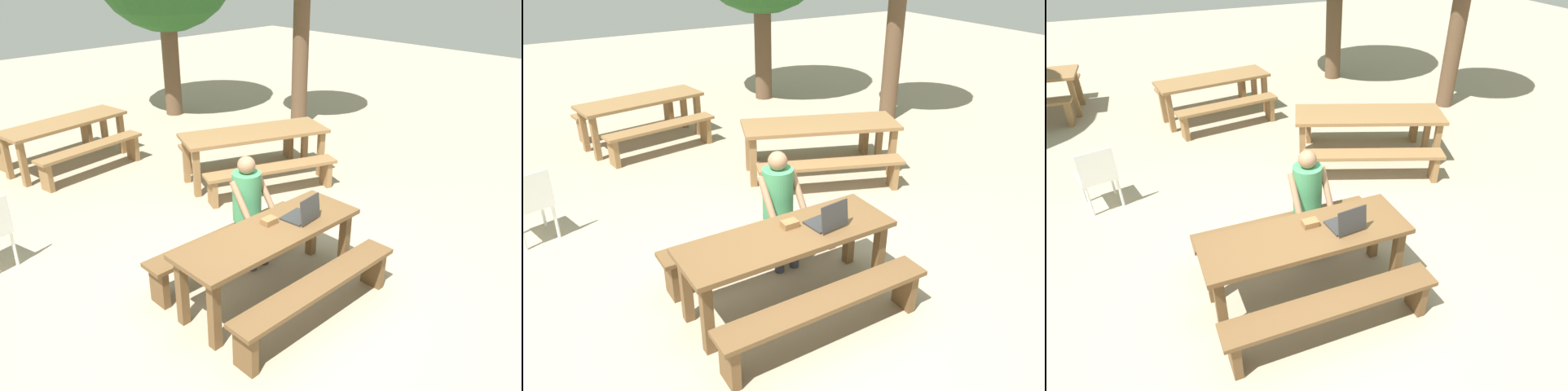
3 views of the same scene
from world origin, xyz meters
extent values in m
plane|color=tan|center=(0.00, 0.00, 0.00)|extent=(30.00, 30.00, 0.00)
cube|color=brown|center=(0.00, 0.00, 0.72)|extent=(2.02, 0.67, 0.05)
cube|color=brown|center=(-0.91, -0.24, 0.35)|extent=(0.09, 0.09, 0.70)
cube|color=brown|center=(0.91, -0.24, 0.35)|extent=(0.09, 0.09, 0.70)
cube|color=brown|center=(-0.91, 0.24, 0.35)|extent=(0.09, 0.09, 0.70)
cube|color=brown|center=(0.91, 0.24, 0.35)|extent=(0.09, 0.09, 0.70)
cube|color=brown|center=(0.00, -0.63, 0.43)|extent=(2.01, 0.30, 0.05)
cube|color=brown|center=(-0.90, -0.63, 0.20)|extent=(0.08, 0.24, 0.41)
cube|color=brown|center=(0.90, -0.63, 0.20)|extent=(0.08, 0.24, 0.41)
cube|color=brown|center=(0.00, 0.63, 0.43)|extent=(2.01, 0.30, 0.05)
cube|color=brown|center=(-0.90, 0.63, 0.20)|extent=(0.08, 0.24, 0.41)
cube|color=brown|center=(0.90, 0.63, 0.20)|extent=(0.08, 0.24, 0.41)
cube|color=#2D2D2D|center=(0.39, -0.02, 0.76)|extent=(0.33, 0.29, 0.02)
cube|color=#2D2D2D|center=(0.40, -0.16, 0.89)|extent=(0.31, 0.08, 0.25)
cube|color=#0F1933|center=(0.40, -0.15, 0.90)|extent=(0.29, 0.06, 0.23)
cube|color=olive|center=(0.09, 0.10, 0.78)|extent=(0.15, 0.11, 0.06)
cylinder|color=#333847|center=(0.18, 0.45, 0.23)|extent=(0.10, 0.10, 0.45)
cylinder|color=#333847|center=(0.36, 0.45, 0.23)|extent=(0.10, 0.10, 0.45)
cube|color=#333847|center=(0.27, 0.54, 0.49)|extent=(0.28, 0.28, 0.12)
cylinder|color=#3F8C59|center=(0.27, 0.63, 0.81)|extent=(0.32, 0.32, 0.55)
cylinder|color=#936B4C|center=(0.10, 0.53, 0.84)|extent=(0.07, 0.32, 0.41)
cylinder|color=#936B4C|center=(0.45, 0.53, 0.84)|extent=(0.07, 0.32, 0.41)
sphere|color=#936B4C|center=(0.27, 0.63, 1.17)|extent=(0.20, 0.20, 0.20)
cube|color=white|center=(-1.90, 2.49, 0.44)|extent=(0.53, 0.53, 0.02)
cube|color=white|center=(-1.85, 2.29, 0.66)|extent=(0.43, 0.13, 0.42)
cylinder|color=white|center=(-1.76, 2.72, 0.21)|extent=(0.04, 0.04, 0.43)
cylinder|color=white|center=(-2.13, 2.63, 0.21)|extent=(0.04, 0.04, 0.43)
cylinder|color=white|center=(-1.67, 2.35, 0.21)|extent=(0.04, 0.04, 0.43)
cylinder|color=white|center=(-2.04, 2.26, 0.21)|extent=(0.04, 0.04, 0.43)
cube|color=olive|center=(1.94, 2.30, 0.74)|extent=(2.32, 1.48, 0.05)
cube|color=olive|center=(0.91, 2.40, 0.36)|extent=(0.12, 0.12, 0.71)
cube|color=olive|center=(2.78, 1.69, 0.36)|extent=(0.12, 0.12, 0.71)
cube|color=olive|center=(1.11, 2.91, 0.36)|extent=(0.12, 0.12, 0.71)
cube|color=olive|center=(2.97, 2.20, 0.36)|extent=(0.12, 0.12, 0.71)
cube|color=olive|center=(1.71, 1.69, 0.42)|extent=(1.95, 0.98, 0.05)
cube|color=olive|center=(0.88, 2.01, 0.20)|extent=(0.16, 0.25, 0.39)
cube|color=olive|center=(2.54, 1.37, 0.20)|extent=(0.16, 0.25, 0.39)
cube|color=olive|center=(2.18, 2.91, 0.42)|extent=(1.95, 0.98, 0.05)
cube|color=olive|center=(1.35, 3.22, 0.20)|extent=(0.16, 0.25, 0.39)
cube|color=olive|center=(3.01, 2.59, 0.20)|extent=(0.16, 0.25, 0.39)
cube|color=olive|center=(0.13, 4.82, 0.73)|extent=(2.08, 0.97, 0.05)
cube|color=olive|center=(-0.72, 4.45, 0.35)|extent=(0.10, 0.10, 0.70)
cube|color=olive|center=(1.06, 4.72, 0.35)|extent=(0.10, 0.10, 0.70)
cube|color=olive|center=(-0.80, 4.93, 0.35)|extent=(0.10, 0.10, 0.70)
cube|color=olive|center=(0.99, 5.19, 0.35)|extent=(0.10, 0.10, 0.70)
cube|color=olive|center=(0.23, 4.19, 0.45)|extent=(1.83, 0.56, 0.05)
cube|color=olive|center=(-0.57, 4.07, 0.21)|extent=(0.11, 0.25, 0.43)
cube|color=olive|center=(1.02, 4.31, 0.21)|extent=(0.11, 0.25, 0.43)
cube|color=olive|center=(0.04, 5.46, 0.45)|extent=(1.83, 0.56, 0.05)
cube|color=olive|center=(-0.76, 5.34, 0.21)|extent=(0.11, 0.25, 0.43)
cube|color=olive|center=(0.83, 5.58, 0.21)|extent=(0.11, 0.25, 0.43)
cube|color=olive|center=(-2.28, 5.81, 0.36)|extent=(0.10, 0.10, 0.72)
cube|color=olive|center=(-2.23, 6.45, 0.36)|extent=(0.10, 0.10, 0.72)
cube|color=olive|center=(-2.39, 5.45, 0.22)|extent=(0.10, 0.25, 0.43)
cube|color=olive|center=(-2.30, 6.82, 0.22)|extent=(0.10, 0.25, 0.43)
cylinder|color=brown|center=(4.47, 3.70, 1.46)|extent=(0.31, 0.31, 2.92)
cylinder|color=brown|center=(3.12, 6.10, 1.15)|extent=(0.35, 0.35, 2.30)
camera|label=1|loc=(-3.14, -3.15, 3.22)|focal=35.93mm
camera|label=2|loc=(-2.07, -3.39, 3.18)|focal=35.59mm
camera|label=3|loc=(-1.22, -3.05, 3.35)|focal=30.38mm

